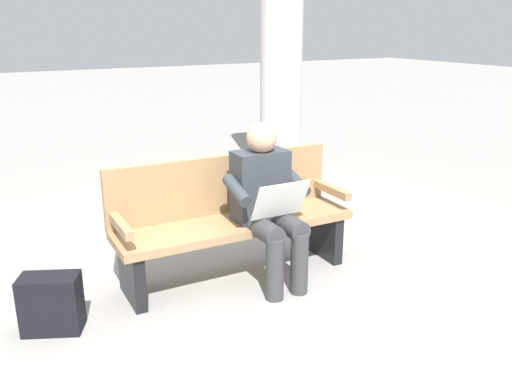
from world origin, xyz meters
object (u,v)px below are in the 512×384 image
at_px(bench_near, 232,216).
at_px(support_pillar, 282,29).
at_px(person_seated, 268,200).
at_px(backpack, 52,304).

relative_size(bench_near, support_pillar, 0.51).
height_order(bench_near, person_seated, person_seated).
bearing_deg(bench_near, backpack, 9.06).
xyz_separation_m(backpack, support_pillar, (-3.13, -2.37, 1.60)).
distance_m(person_seated, support_pillar, 3.13).
height_order(bench_near, support_pillar, support_pillar).
height_order(person_seated, support_pillar, support_pillar).
distance_m(bench_near, person_seated, 0.34).
distance_m(backpack, support_pillar, 4.24).
xyz_separation_m(person_seated, support_pillar, (-1.60, -2.43, 1.15)).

